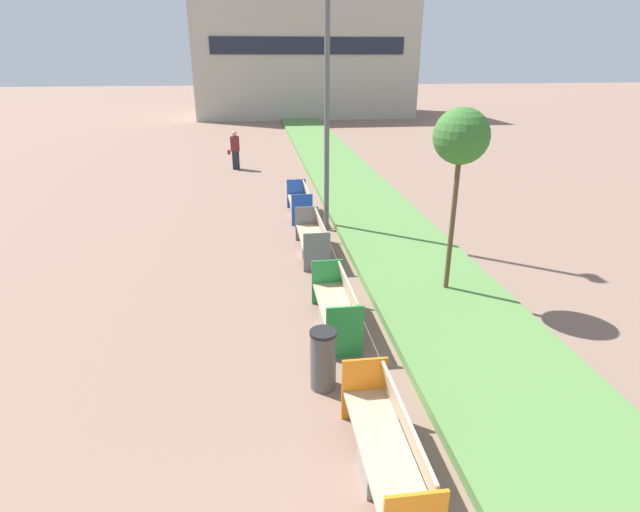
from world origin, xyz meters
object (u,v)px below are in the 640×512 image
bench_grey_frame (313,240)px  bench_orange_frame (387,453)px  sapling_tree_near (461,138)px  bench_green_frame (337,310)px  bench_blue_frame (300,205)px  pedestrian_walking (235,150)px  litter_bin (323,359)px  street_lamp_post (327,47)px

bench_grey_frame → bench_orange_frame: bearing=-90.0°
sapling_tree_near → bench_green_frame: bearing=-157.4°
bench_blue_frame → sapling_tree_near: (2.48, -5.97, 2.88)m
bench_blue_frame → pedestrian_walking: size_ratio=1.17×
bench_green_frame → sapling_tree_near: 3.93m
bench_grey_frame → litter_bin: bearing=-95.3°
litter_bin → street_lamp_post: (1.11, 7.30, 4.40)m
bench_green_frame → litter_bin: 1.81m
bench_blue_frame → litter_bin: 8.75m
bench_green_frame → pedestrian_walking: bearing=98.6°
street_lamp_post → sapling_tree_near: street_lamp_post is taller
bench_grey_frame → pedestrian_walking: 10.84m
bench_orange_frame → bench_grey_frame: same height
bench_grey_frame → litter_bin: litter_bin is taller
pedestrian_walking → bench_grey_frame: bearing=-78.5°
bench_grey_frame → bench_blue_frame: 3.31m
bench_orange_frame → bench_green_frame: (-0.00, 3.58, -0.01)m
bench_green_frame → sapling_tree_near: sapling_tree_near is taller
bench_grey_frame → sapling_tree_near: 4.63m
street_lamp_post → sapling_tree_near: (1.87, -4.53, -1.64)m
bench_blue_frame → sapling_tree_near: size_ratio=0.51×
bench_orange_frame → bench_blue_frame: same height
bench_grey_frame → street_lamp_post: bearing=71.9°
bench_orange_frame → litter_bin: litter_bin is taller
litter_bin → pedestrian_walking: 16.13m
bench_blue_frame → street_lamp_post: bearing=-66.9°
litter_bin → sapling_tree_near: bearing=42.9°
bench_grey_frame → street_lamp_post: street_lamp_post is taller
bench_grey_frame → pedestrian_walking: (-2.16, 10.61, 0.47)m
sapling_tree_near → bench_blue_frame: bearing=112.6°
litter_bin → pedestrian_walking: pedestrian_walking is taller
bench_blue_frame → bench_orange_frame: bearing=-90.0°
street_lamp_post → pedestrian_walking: 10.03m
sapling_tree_near → pedestrian_walking: (-4.64, 13.27, -2.40)m
bench_orange_frame → bench_blue_frame: (-0.00, 10.58, -0.01)m
bench_orange_frame → sapling_tree_near: 5.97m
litter_bin → street_lamp_post: size_ratio=0.11×
bench_grey_frame → sapling_tree_near: (2.48, -2.66, 2.87)m
sapling_tree_near → pedestrian_walking: sapling_tree_near is taller
sapling_tree_near → pedestrian_walking: bearing=109.3°
bench_blue_frame → pedestrian_walking: 7.63m
litter_bin → bench_grey_frame: bearing=84.7°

